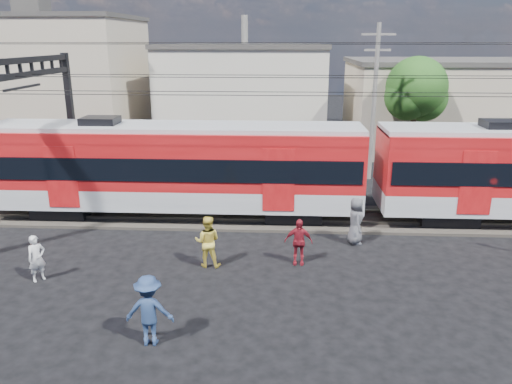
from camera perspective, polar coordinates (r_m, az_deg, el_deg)
ground at (r=15.02m, az=-1.25°, el=-13.58°), size 120.00×120.00×0.00m
track_bed at (r=22.24m, az=0.28°, el=-2.89°), size 70.00×3.40×0.12m
rail_near at (r=21.50m, az=0.18°, el=-3.27°), size 70.00×0.12×0.12m
rail_far at (r=22.91m, az=0.37°, el=-1.97°), size 70.00×0.12×0.12m
commuter_train at (r=21.98m, az=-8.56°, el=3.05°), size 50.30×3.08×4.17m
catenary at (r=23.14m, az=-21.95°, el=9.62°), size 70.00×9.30×7.52m
building_west at (r=41.15m, az=-23.39°, el=11.54°), size 14.28×10.20×9.30m
building_midwest at (r=40.19m, az=-1.26°, el=11.36°), size 12.24×12.24×7.30m
building_mideast at (r=39.36m, az=22.63°, el=9.22°), size 16.32×10.20×6.30m
utility_pole_mid at (r=28.49m, az=13.36°, el=10.34°), size 1.80×0.24×8.50m
tree_near at (r=32.17m, az=18.12°, el=10.91°), size 3.82×3.64×6.72m
pedestrian_a at (r=17.98m, az=-23.77°, el=-6.94°), size 0.66×0.68×1.57m
pedestrian_b at (r=17.49m, az=-5.57°, el=-5.64°), size 0.92×0.72×1.85m
pedestrian_c at (r=13.48m, az=-12.12°, el=-13.10°), size 1.27×0.75×1.93m
pedestrian_d at (r=17.67m, az=4.87°, el=-5.68°), size 1.00×0.45×1.68m
pedestrian_e at (r=19.69m, az=11.32°, el=-3.24°), size 0.65×0.95×1.86m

